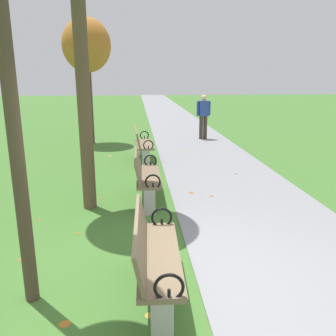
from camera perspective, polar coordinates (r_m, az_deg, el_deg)
name	(u,v)px	position (r m, az deg, el deg)	size (l,w,h in m)	color
ground_plane	(199,290)	(4.20, 5.02, -18.97)	(80.00, 80.00, 0.00)	#42722D
paved_walkway	(169,115)	(21.66, 0.22, 8.61)	(2.74, 44.00, 0.02)	gray
park_bench_1	(154,255)	(3.86, -2.26, -13.86)	(0.52, 1.61, 0.90)	#7A664C
park_bench_2	(146,176)	(6.71, -3.63, -1.24)	(0.50, 1.61, 0.90)	#7A664C
park_bench_3	(142,144)	(9.86, -4.19, 3.94)	(0.53, 1.62, 0.90)	#7A664C
tree_3	(87,47)	(12.63, -13.01, 18.57)	(1.60, 1.60, 4.18)	#4C3D2D
pedestrian_walking	(203,114)	(13.22, 5.75, 8.60)	(0.53, 0.26, 1.62)	#3D3328
scattered_leaves	(134,186)	(7.66, -5.53, -2.96)	(4.69, 10.39, 0.02)	#AD6B23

